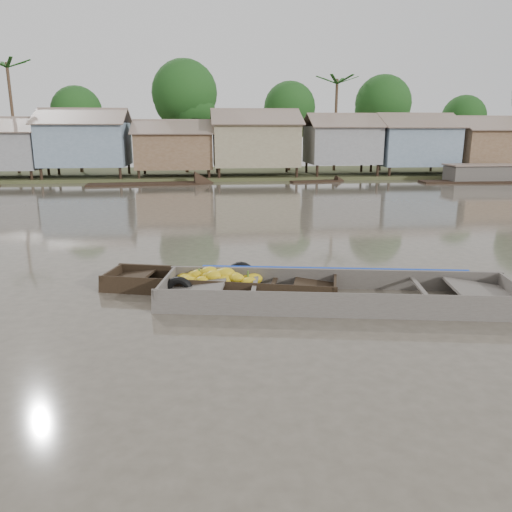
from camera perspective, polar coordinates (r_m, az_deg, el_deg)
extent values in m
plane|color=#494338|center=(11.40, 2.59, -5.28)|extent=(120.00, 120.00, 0.00)
cube|color=#384723|center=(43.81, -3.89, 9.26)|extent=(120.00, 12.00, 0.50)
cube|color=gray|center=(42.81, -26.82, 10.76)|extent=(5.50, 4.80, 2.80)
cube|color=brown|center=(44.00, -26.50, 13.28)|extent=(5.90, 2.79, 1.19)
cube|color=slate|center=(41.10, -18.88, 11.99)|extent=(6.20, 5.20, 3.20)
cube|color=brown|center=(39.73, -19.57, 14.85)|extent=(6.60, 3.02, 1.28)
cube|color=brown|center=(42.47, -18.69, 14.83)|extent=(6.60, 3.02, 1.28)
cube|color=brown|center=(40.21, -9.28, 11.80)|extent=(5.80, 4.60, 2.70)
cube|color=brown|center=(38.94, -9.49, 14.37)|extent=(6.20, 2.67, 1.14)
cube|color=brown|center=(41.42, -9.29, 14.36)|extent=(6.20, 2.67, 1.14)
cube|color=gray|center=(40.35, -0.12, 12.63)|extent=(6.50, 5.30, 3.30)
cube|color=brown|center=(38.92, 0.11, 15.66)|extent=(6.90, 3.08, 1.31)
cube|color=brown|center=(41.76, -0.33, 15.57)|extent=(6.90, 3.08, 1.31)
cube|color=gray|center=(41.65, 9.74, 12.42)|extent=(5.40, 4.70, 2.90)
cube|color=brown|center=(40.42, 10.35, 15.04)|extent=(5.80, 2.73, 1.17)
cube|color=brown|center=(42.86, 9.38, 15.02)|extent=(5.80, 2.73, 1.17)
cube|color=slate|center=(43.64, 17.51, 11.92)|extent=(6.00, 5.00, 3.10)
cube|color=brown|center=(42.39, 18.45, 14.51)|extent=(6.40, 2.90, 1.24)
cube|color=brown|center=(44.87, 17.01, 14.56)|extent=(6.40, 2.90, 1.24)
cube|color=brown|center=(46.58, 25.01, 11.31)|extent=(5.70, 4.90, 2.80)
cube|color=brown|center=(45.43, 26.13, 13.49)|extent=(6.10, 2.85, 1.21)
cube|color=brown|center=(47.71, 24.43, 13.64)|extent=(6.10, 2.85, 1.21)
cylinder|color=#473323|center=(45.83, -19.49, 11.79)|extent=(0.28, 0.28, 4.90)
sphere|color=#113613|center=(45.83, -19.79, 15.27)|extent=(4.20, 4.20, 4.20)
cylinder|color=#473323|center=(43.64, -8.01, 13.28)|extent=(0.28, 0.28, 6.30)
sphere|color=#113613|center=(43.74, -8.18, 18.00)|extent=(5.40, 5.40, 5.40)
cylinder|color=#473323|center=(45.28, 3.80, 12.75)|extent=(0.28, 0.28, 5.25)
sphere|color=#113613|center=(45.30, 3.87, 16.55)|extent=(4.50, 4.50, 4.50)
cylinder|color=#473323|center=(46.34, 14.07, 12.62)|extent=(0.28, 0.28, 5.60)
sphere|color=#113613|center=(46.38, 14.31, 16.57)|extent=(4.80, 4.80, 4.80)
cylinder|color=#473323|center=(50.51, 22.38, 11.50)|extent=(0.28, 0.28, 4.55)
sphere|color=#113613|center=(50.50, 22.66, 14.43)|extent=(3.90, 3.90, 3.90)
cylinder|color=#473323|center=(46.72, -25.99, 13.74)|extent=(0.24, 0.24, 9.00)
cylinder|color=#473323|center=(45.63, 9.06, 14.35)|extent=(0.24, 0.24, 8.00)
cube|color=black|center=(12.27, -4.16, -4.26)|extent=(5.64, 2.48, 0.08)
cube|color=black|center=(12.76, -3.56, -2.47)|extent=(5.52, 1.63, 0.53)
cube|color=black|center=(11.64, -4.86, -4.16)|extent=(5.52, 1.63, 0.53)
cube|color=black|center=(11.89, 8.99, -3.89)|extent=(0.38, 1.20, 0.50)
cube|color=black|center=(11.88, 6.67, -3.50)|extent=(1.21, 1.28, 0.19)
cube|color=black|center=(13.11, -16.10, -2.57)|extent=(0.38, 1.20, 0.50)
cube|color=black|center=(12.89, -14.17, -2.42)|extent=(1.21, 1.28, 0.19)
cube|color=black|center=(12.54, -10.11, -2.48)|extent=(0.41, 1.17, 0.05)
cube|color=black|center=(11.94, 2.04, -3.11)|extent=(0.41, 1.17, 0.05)
ellipsoid|color=yellow|center=(12.37, -4.73, -2.19)|extent=(0.46, 0.38, 0.25)
ellipsoid|color=yellow|center=(12.22, -5.35, -1.81)|extent=(0.49, 0.40, 0.26)
ellipsoid|color=yellow|center=(12.19, -7.82, -2.93)|extent=(0.52, 0.42, 0.28)
ellipsoid|color=yellow|center=(12.47, -2.46, -2.44)|extent=(0.43, 0.35, 0.23)
ellipsoid|color=yellow|center=(12.49, -5.16, -2.02)|extent=(0.41, 0.33, 0.22)
ellipsoid|color=yellow|center=(11.85, -4.10, -3.49)|extent=(0.42, 0.34, 0.23)
ellipsoid|color=yellow|center=(11.99, -6.14, -2.83)|extent=(0.40, 0.33, 0.22)
ellipsoid|color=yellow|center=(12.44, -2.68, -2.43)|extent=(0.45, 0.36, 0.24)
ellipsoid|color=yellow|center=(12.31, -0.97, -2.72)|extent=(0.45, 0.37, 0.24)
ellipsoid|color=yellow|center=(12.32, -6.47, -2.16)|extent=(0.52, 0.42, 0.28)
ellipsoid|color=yellow|center=(12.13, -8.60, -3.55)|extent=(0.41, 0.34, 0.22)
ellipsoid|color=yellow|center=(11.69, 0.01, -3.84)|extent=(0.43, 0.35, 0.23)
ellipsoid|color=yellow|center=(12.00, -4.81, -2.26)|extent=(0.49, 0.40, 0.27)
ellipsoid|color=yellow|center=(12.12, -5.28, -2.37)|extent=(0.49, 0.39, 0.26)
ellipsoid|color=yellow|center=(12.15, -7.41, -2.95)|extent=(0.46, 0.38, 0.25)
ellipsoid|color=yellow|center=(12.20, -3.96, -1.91)|extent=(0.40, 0.32, 0.21)
ellipsoid|color=yellow|center=(12.05, -3.50, -2.01)|extent=(0.53, 0.43, 0.29)
ellipsoid|color=yellow|center=(11.88, -0.79, -3.04)|extent=(0.48, 0.39, 0.26)
ellipsoid|color=yellow|center=(11.94, -3.56, -2.81)|extent=(0.45, 0.37, 0.24)
ellipsoid|color=yellow|center=(12.01, -2.57, -2.46)|extent=(0.48, 0.39, 0.26)
ellipsoid|color=yellow|center=(12.54, -8.18, -2.52)|extent=(0.48, 0.39, 0.26)
ellipsoid|color=yellow|center=(12.43, -4.61, -2.29)|extent=(0.42, 0.34, 0.23)
ellipsoid|color=yellow|center=(12.35, -8.05, -2.67)|extent=(0.52, 0.42, 0.28)
ellipsoid|color=yellow|center=(12.21, -0.28, -2.64)|extent=(0.51, 0.41, 0.27)
ellipsoid|color=yellow|center=(11.88, -2.21, -2.54)|extent=(0.41, 0.33, 0.22)
ellipsoid|color=yellow|center=(12.37, -7.03, -2.23)|extent=(0.45, 0.36, 0.24)
ellipsoid|color=yellow|center=(12.39, -8.43, -3.05)|extent=(0.40, 0.33, 0.22)
ellipsoid|color=yellow|center=(12.10, -7.81, -3.26)|extent=(0.51, 0.42, 0.28)
ellipsoid|color=yellow|center=(12.32, -5.10, -2.21)|extent=(0.46, 0.37, 0.25)
cylinder|color=#3F6626|center=(12.24, -6.50, -1.85)|extent=(0.04, 0.04, 0.18)
cylinder|color=#3F6626|center=(12.07, -3.27, -2.00)|extent=(0.04, 0.04, 0.18)
cylinder|color=#3F6626|center=(11.98, -0.92, -2.11)|extent=(0.04, 0.04, 0.18)
torus|color=black|center=(12.75, -1.71, -2.37)|extent=(0.81, 0.38, 0.79)
torus|color=black|center=(11.78, -8.77, -3.95)|extent=(0.73, 0.36, 0.70)
cube|color=#4A443E|center=(11.58, 9.18, -5.55)|extent=(8.03, 3.00, 0.08)
cube|color=#4A443E|center=(12.40, 8.83, -2.83)|extent=(7.94, 1.53, 0.64)
cube|color=#4A443E|center=(10.59, 9.70, -5.88)|extent=(7.94, 1.53, 0.64)
cube|color=#4A443E|center=(12.22, 24.61, -3.88)|extent=(1.63, 1.90, 0.25)
cube|color=#4A443E|center=(11.78, -10.20, -3.82)|extent=(0.39, 1.94, 0.61)
cube|color=#4A443E|center=(11.61, -6.94, -3.57)|extent=(1.63, 1.90, 0.25)
cube|color=#4A443E|center=(11.42, -0.18, -3.49)|extent=(0.42, 1.87, 0.05)
cube|color=#4A443E|center=(11.79, 18.40, -3.68)|extent=(0.42, 1.87, 0.05)
cube|color=#665E54|center=(11.57, 9.19, -5.32)|extent=(6.15, 2.53, 0.02)
cube|color=#1134AC|center=(12.40, 8.85, -1.66)|extent=(6.41, 1.19, 0.16)
torus|color=olive|center=(11.79, 21.88, -5.68)|extent=(0.45, 0.45, 0.06)
torus|color=olive|center=(11.78, 21.90, -5.48)|extent=(0.36, 0.36, 0.06)
cube|color=black|center=(37.69, 6.76, 8.30)|extent=(3.80, 1.44, 0.35)
cube|color=black|center=(36.46, -12.69, 7.86)|extent=(7.89, 2.32, 0.35)
cube|color=black|center=(40.50, 23.82, 7.61)|extent=(8.17, 2.41, 0.35)
cube|color=black|center=(41.29, 24.29, 8.51)|extent=(5.00, 2.00, 1.20)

